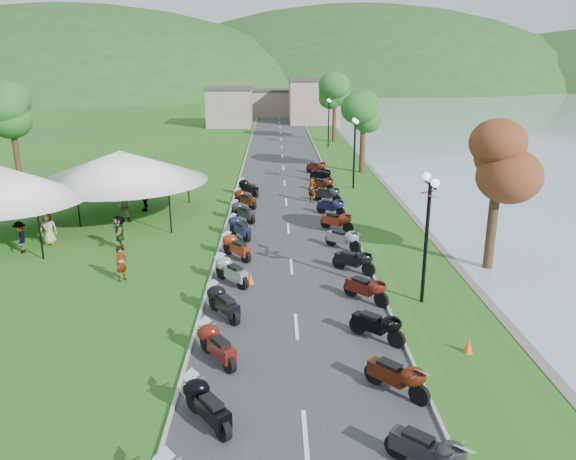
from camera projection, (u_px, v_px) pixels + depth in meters
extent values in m
cube|color=#39393C|center=(285.00, 183.00, 42.93)|extent=(7.00, 120.00, 0.02)
cube|color=gray|center=(266.00, 104.00, 85.16)|extent=(18.00, 16.00, 5.00)
imported|color=slate|center=(123.00, 280.00, 24.17)|extent=(0.65, 0.69, 1.53)
imported|color=slate|center=(126.00, 221.00, 32.88)|extent=(0.89, 0.55, 1.74)
imported|color=slate|center=(23.00, 253.00, 27.62)|extent=(0.73, 1.10, 1.58)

